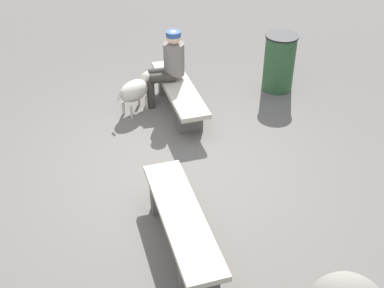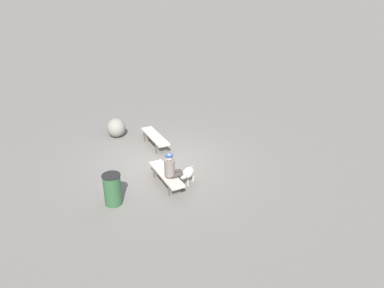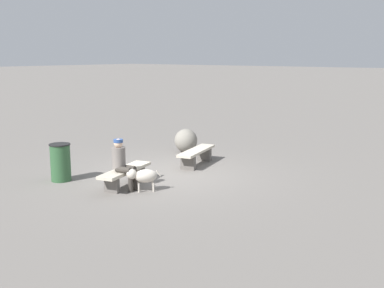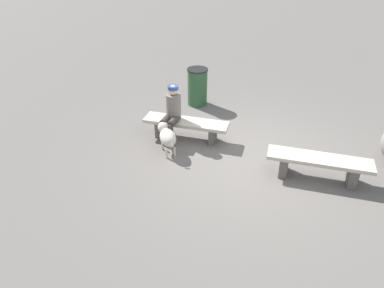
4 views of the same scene
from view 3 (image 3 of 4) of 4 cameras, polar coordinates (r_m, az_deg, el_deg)
name	(u,v)px [view 3 (image 3 of 4)]	position (r m, az deg, el deg)	size (l,w,h in m)	color
ground	(166,176)	(12.55, -3.11, -3.88)	(210.00, 210.00, 0.06)	slate
bench_left	(197,154)	(13.57, 0.55, -1.25)	(1.89, 0.86, 0.45)	#605B56
bench_right	(125,173)	(11.53, -8.07, -3.51)	(1.87, 0.86, 0.43)	#605B56
seated_person	(122,161)	(11.17, -8.48, -2.01)	(0.38, 0.61, 1.21)	slate
dog	(143,176)	(11.03, -5.99, -3.84)	(0.67, 0.63, 0.55)	beige
trash_bin	(61,162)	(12.31, -15.61, -2.14)	(0.53, 0.53, 0.95)	#2D5633
boulder	(186,141)	(15.35, -0.74, 0.42)	(0.74, 0.75, 0.76)	gray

